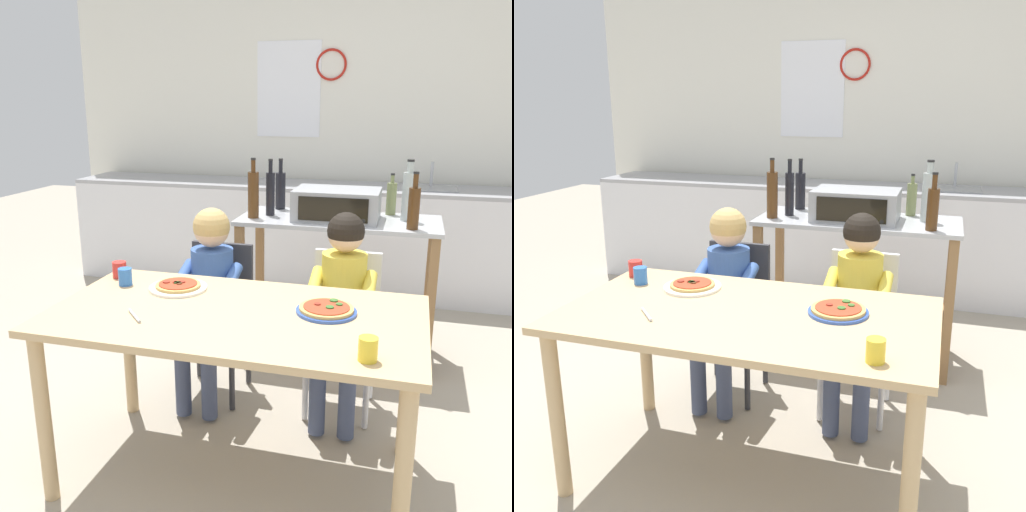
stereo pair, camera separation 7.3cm
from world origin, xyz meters
The scene contains 22 objects.
ground_plane centered at (0.00, 1.19, 0.00)m, with size 11.85×11.85×0.00m, color #A89E8C.
back_wall_tiled centered at (0.00, 3.02, 1.35)m, with size 4.96×0.14×2.70m.
kitchen_counter centered at (0.00, 2.61, 0.44)m, with size 4.46×0.60×1.09m.
kitchen_island_cart centered at (0.23, 1.32, 0.59)m, with size 1.19×0.54×0.88m.
toaster_oven centered at (0.22, 1.30, 0.97)m, with size 0.50×0.35×0.18m.
bottle_brown_beer centered at (-0.18, 1.53, 1.01)m, with size 0.07×0.07×0.33m.
bottle_slim_sauce centered at (0.62, 1.38, 1.03)m, with size 0.07×0.07×0.36m.
bottle_squat_spirits centered at (0.52, 1.53, 0.98)m, with size 0.06×0.06×0.26m.
bottle_dark_olive_oil centered at (-0.27, 1.21, 1.03)m, with size 0.07×0.07×0.36m.
bottle_clear_vinegar centered at (-0.19, 1.31, 1.02)m, with size 0.06×0.06×0.34m.
bottle_tall_green_wine centered at (0.66, 1.15, 1.01)m, with size 0.06×0.06×0.32m.
dining_table centered at (0.00, 0.00, 0.66)m, with size 1.49×0.81×0.75m.
dining_chair_left centered at (-0.33, 0.69, 0.48)m, with size 0.36×0.36×0.81m.
dining_chair_right centered at (0.35, 0.71, 0.48)m, with size 0.36×0.36×0.81m.
child_in_blue_striped_shirt centered at (-0.33, 0.57, 0.66)m, with size 0.32×0.42×1.02m.
child_in_yellow_shirt centered at (0.35, 0.59, 0.66)m, with size 0.32×0.42×1.03m.
pizza_plate_white centered at (-0.33, 0.19, 0.77)m, with size 0.26×0.26×0.03m.
pizza_plate_blue_rimmed centered at (0.35, 0.09, 0.77)m, with size 0.24×0.24×0.03m.
drinking_cup_blue centered at (-0.59, 0.18, 0.79)m, with size 0.06×0.06×0.08m, color blue.
drinking_cup_red centered at (-0.67, 0.28, 0.79)m, with size 0.07×0.07×0.08m, color red.
drinking_cup_yellow centered at (0.54, -0.29, 0.79)m, with size 0.06×0.06×0.08m, color yellow.
serving_spoon centered at (-0.36, -0.16, 0.76)m, with size 0.01×0.01×0.14m, color #B7BABF.
Camera 2 is at (0.72, -1.96, 1.57)m, focal length 39.17 mm.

